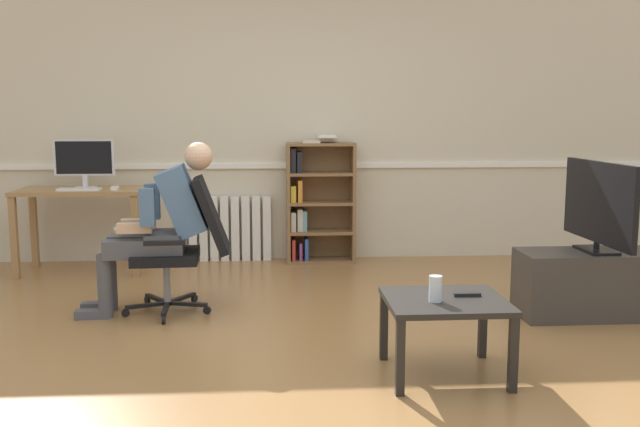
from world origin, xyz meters
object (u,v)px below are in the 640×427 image
object	(u,v)px
office_chair	(187,240)
tv_stand	(594,284)
drinking_glass	(435,289)
keyboard	(79,189)
imac_monitor	(84,160)
radiator	(225,229)
spare_remote	(467,294)
computer_mouse	(115,188)
tv_screen	(599,205)
computer_desk	(82,202)
bookshelf	(316,201)
coffee_table	(445,309)
person_seated	(160,223)

from	to	relation	value
office_chair	tv_stand	xyz separation A→B (m)	(2.88, -0.32, -0.29)
drinking_glass	keyboard	bearing A→B (deg)	134.19
imac_monitor	radiator	distance (m)	1.44
tv_stand	spare_remote	world-z (taller)	tv_stand
computer_mouse	tv_screen	world-z (taller)	tv_screen
computer_desk	office_chair	xyz separation A→B (m)	(1.09, -1.36, -0.11)
bookshelf	radiator	bearing A→B (deg)	173.64
tv_stand	keyboard	bearing A→B (deg)	158.70
computer_mouse	tv_screen	distance (m)	3.97
spare_remote	coffee_table	bearing A→B (deg)	108.68
office_chair	tv_stand	distance (m)	2.91
computer_desk	computer_mouse	xyz separation A→B (m)	(0.33, -0.12, 0.14)
bookshelf	drinking_glass	world-z (taller)	bookshelf
imac_monitor	person_seated	bearing A→B (deg)	-58.36
keyboard	person_seated	world-z (taller)	person_seated
computer_mouse	bookshelf	distance (m)	1.86
keyboard	drinking_glass	size ratio (longest dim) A/B	2.62
computer_mouse	tv_stand	xyz separation A→B (m)	(3.65, -1.56, -0.54)
computer_desk	tv_stand	world-z (taller)	computer_desk
office_chair	drinking_glass	distance (m)	2.04
imac_monitor	coffee_table	size ratio (longest dim) A/B	0.83
coffee_table	drinking_glass	size ratio (longest dim) A/B	4.62
keyboard	radiator	size ratio (longest dim) A/B	0.41
computer_mouse	keyboard	bearing A→B (deg)	-176.23
person_seated	drinking_glass	size ratio (longest dim) A/B	8.78
computer_mouse	tv_screen	size ratio (longest dim) A/B	0.10
keyboard	drinking_glass	distance (m)	3.68
keyboard	tv_screen	distance (m)	4.25
computer_mouse	drinking_glass	size ratio (longest dim) A/B	0.71
imac_monitor	tv_screen	size ratio (longest dim) A/B	0.55
keyboard	radiator	bearing A→B (deg)	23.41
imac_monitor	drinking_glass	world-z (taller)	imac_monitor
computer_mouse	drinking_glass	world-z (taller)	computer_mouse
keyboard	computer_mouse	world-z (taller)	computer_mouse
imac_monitor	spare_remote	bearing A→B (deg)	-44.91
office_chair	drinking_glass	xyz separation A→B (m)	(1.48, -1.40, -0.02)
computer_desk	person_seated	bearing A→B (deg)	-56.35
tv_screen	coffee_table	distance (m)	1.74
person_seated	computer_desk	bearing A→B (deg)	-149.22
computer_mouse	coffee_table	distance (m)	3.51
spare_remote	computer_mouse	bearing A→B (deg)	44.17
radiator	imac_monitor	bearing A→B (deg)	-165.69
computer_desk	drinking_glass	bearing A→B (deg)	-47.04
imac_monitor	coffee_table	world-z (taller)	imac_monitor
radiator	office_chair	xyz separation A→B (m)	(-0.15, -1.75, 0.21)
imac_monitor	computer_mouse	bearing A→B (deg)	-32.81
computer_desk	imac_monitor	xyz separation A→B (m)	(0.02, 0.08, 0.38)
bookshelf	computer_desk	bearing A→B (deg)	-172.19
computer_mouse	radiator	bearing A→B (deg)	28.99
tv_stand	office_chair	bearing A→B (deg)	173.72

